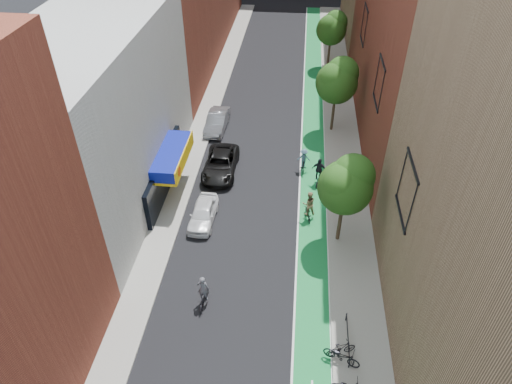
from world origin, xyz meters
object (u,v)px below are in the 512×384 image
(parked_car_silver, at_px, (217,121))
(cyclist_lead, at_px, (204,295))
(parked_car_black, at_px, (220,164))
(cyclist_lane_near, at_px, (308,207))
(cyclist_lane_far, at_px, (303,162))
(parked_car_white, at_px, (203,213))
(cyclist_lane_mid, at_px, (319,174))

(parked_car_silver, height_order, cyclist_lead, cyclist_lead)
(parked_car_black, relative_size, cyclist_lead, 2.50)
(cyclist_lane_near, bearing_deg, cyclist_lane_far, -98.90)
(parked_car_silver, relative_size, cyclist_lead, 2.18)
(parked_car_black, xyz_separation_m, cyclist_lead, (1.10, -12.75, -0.01))
(parked_car_silver, bearing_deg, cyclist_lead, -80.55)
(cyclist_lane_near, relative_size, cyclist_lane_far, 1.15)
(cyclist_lead, height_order, cyclist_lane_near, cyclist_lane_near)
(parked_car_white, height_order, cyclist_lane_far, cyclist_lane_far)
(parked_car_black, distance_m, cyclist_lane_mid, 7.66)
(cyclist_lead, distance_m, cyclist_lane_mid, 13.64)
(cyclist_lane_far, bearing_deg, parked_car_silver, -37.86)
(cyclist_lead, xyz_separation_m, cyclist_lane_near, (5.77, 7.94, 0.27))
(cyclist_lane_near, xyz_separation_m, cyclist_lane_far, (-0.44, 5.65, -0.17))
(parked_car_silver, xyz_separation_m, cyclist_lead, (2.46, -19.25, -0.04))
(parked_car_silver, relative_size, cyclist_lane_near, 2.10)
(cyclist_lane_mid, bearing_deg, parked_car_white, 45.10)
(cyclist_lead, relative_size, cyclist_lane_mid, 0.97)
(cyclist_lane_mid, bearing_deg, cyclist_lane_far, -41.58)
(parked_car_silver, relative_size, cyclist_lane_far, 2.42)
(cyclist_lane_far, bearing_deg, cyclist_lead, 66.64)
(cyclist_lane_near, distance_m, cyclist_lane_far, 5.67)
(parked_car_white, xyz_separation_m, cyclist_lane_near, (7.13, 1.01, 0.32))
(parked_car_silver, xyz_separation_m, cyclist_lane_far, (7.80, -5.65, 0.07))
(cyclist_lead, relative_size, cyclist_lane_near, 0.97)
(parked_car_silver, xyz_separation_m, cyclist_lane_mid, (8.97, -7.27, 0.10))
(cyclist_lane_far, bearing_deg, parked_car_white, 42.95)
(parked_car_black, distance_m, cyclist_lead, 12.80)
(parked_car_white, height_order, parked_car_black, parked_car_black)
(cyclist_lead, bearing_deg, parked_car_silver, -78.38)
(parked_car_white, relative_size, cyclist_lane_far, 2.08)
(parked_car_white, height_order, cyclist_lead, cyclist_lead)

